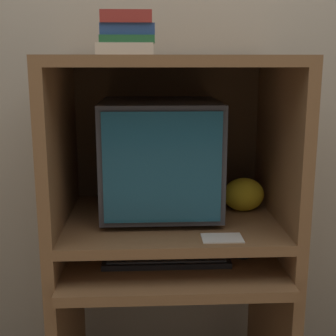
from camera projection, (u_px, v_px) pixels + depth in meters
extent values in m
cube|color=#B2A893|center=(166.00, 76.00, 2.04)|extent=(6.00, 0.06, 2.60)
cube|color=brown|center=(69.00, 327.00, 1.87)|extent=(0.04, 0.63, 0.65)
cube|color=brown|center=(271.00, 322.00, 1.91)|extent=(0.04, 0.63, 0.65)
cube|color=brown|center=(173.00, 268.00, 1.69)|extent=(0.78, 0.47, 0.04)
cube|color=brown|center=(64.00, 235.00, 1.78)|extent=(0.04, 0.63, 0.14)
cube|color=brown|center=(276.00, 231.00, 1.82)|extent=(0.04, 0.63, 0.14)
cube|color=brown|center=(171.00, 221.00, 1.79)|extent=(0.78, 0.63, 0.04)
cube|color=brown|center=(59.00, 140.00, 1.70)|extent=(0.04, 0.63, 0.60)
cube|color=brown|center=(281.00, 138.00, 1.74)|extent=(0.04, 0.63, 0.60)
cube|color=brown|center=(171.00, 61.00, 1.66)|extent=(0.78, 0.63, 0.04)
cube|color=#48321E|center=(167.00, 128.00, 2.01)|extent=(0.78, 0.01, 0.60)
cylinder|color=#333338|center=(160.00, 210.00, 1.83)|extent=(0.24, 0.24, 0.02)
cube|color=#333338|center=(160.00, 155.00, 1.78)|extent=(0.44, 0.44, 0.42)
cube|color=navy|center=(162.00, 168.00, 1.57)|extent=(0.40, 0.01, 0.38)
cube|color=black|center=(166.00, 260.00, 1.70)|extent=(0.46, 0.14, 0.02)
cube|color=#333335|center=(166.00, 256.00, 1.70)|extent=(0.42, 0.11, 0.01)
ellipsoid|color=black|center=(243.00, 255.00, 1.73)|extent=(0.06, 0.04, 0.03)
ellipsoid|color=gold|center=(244.00, 194.00, 1.84)|extent=(0.16, 0.12, 0.13)
cube|color=beige|center=(125.00, 49.00, 1.58)|extent=(0.19, 0.14, 0.04)
cube|color=#236638|center=(127.00, 39.00, 1.57)|extent=(0.18, 0.12, 0.02)
cube|color=navy|center=(128.00, 30.00, 1.57)|extent=(0.18, 0.11, 0.04)
cube|color=maroon|center=(127.00, 18.00, 1.57)|extent=(0.17, 0.13, 0.04)
cube|color=white|center=(222.00, 238.00, 1.56)|extent=(0.14, 0.09, 0.00)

